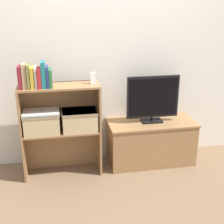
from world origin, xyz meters
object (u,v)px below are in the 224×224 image
(book_forest, at_px, (51,78))
(book_mustard, at_px, (32,77))
(book_tan, at_px, (24,76))
(storage_basket_right, at_px, (80,119))
(book_crimson, at_px, (39,78))
(storage_basket_left, at_px, (42,122))
(book_olive, at_px, (28,76))
(book_ivory, at_px, (36,77))
(book_maroon, at_px, (20,77))
(tv_stand, at_px, (151,141))
(tv, at_px, (153,98))
(baby_monitor, at_px, (93,78))
(book_teal, at_px, (43,74))
(laptop, at_px, (41,112))
(book_navy, at_px, (47,77))

(book_forest, bearing_deg, book_mustard, 180.00)
(book_tan, distance_m, storage_basket_right, 0.68)
(book_crimson, height_order, storage_basket_left, book_crimson)
(book_olive, bearing_deg, book_ivory, 0.00)
(book_maroon, xyz_separation_m, book_olive, (0.08, 0.00, 0.01))
(tv_stand, distance_m, storage_basket_left, 1.22)
(tv, distance_m, baby_monitor, 0.70)
(book_mustard, distance_m, storage_basket_right, 0.62)
(book_tan, xyz_separation_m, storage_basket_right, (0.49, 0.03, -0.47))
(book_mustard, bearing_deg, book_ivory, 0.00)
(baby_monitor, xyz_separation_m, storage_basket_right, (-0.15, -0.01, -0.41))
(storage_basket_right, bearing_deg, book_mustard, -176.56)
(book_teal, xyz_separation_m, storage_basket_right, (0.32, 0.03, -0.48))
(book_maroon, distance_m, storage_basket_right, 0.71)
(book_crimson, bearing_deg, book_maroon, 180.00)
(tv, height_order, book_maroon, book_maroon)
(book_ivory, relative_size, storage_basket_right, 0.56)
(tv, bearing_deg, book_teal, -174.45)
(book_olive, distance_m, book_ivory, 0.07)
(baby_monitor, xyz_separation_m, laptop, (-0.52, -0.02, -0.31))
(baby_monitor, bearing_deg, book_mustard, -175.94)
(book_crimson, bearing_deg, baby_monitor, 4.58)
(tv, bearing_deg, baby_monitor, -174.01)
(tv, distance_m, book_forest, 1.09)
(book_maroon, distance_m, storage_basket_left, 0.49)
(laptop, bearing_deg, book_forest, -12.51)
(book_maroon, relative_size, book_teal, 0.85)
(book_ivory, relative_size, baby_monitor, 1.39)
(book_olive, bearing_deg, storage_basket_left, 16.87)
(tv_stand, bearing_deg, storage_basket_left, -175.87)
(book_maroon, height_order, book_teal, book_teal)
(book_maroon, distance_m, book_tan, 0.04)
(tv_stand, relative_size, baby_monitor, 6.71)
(book_crimson, xyz_separation_m, book_forest, (0.10, 0.00, -0.01))
(book_maroon, bearing_deg, book_forest, 0.00)
(book_mustard, distance_m, book_ivory, 0.03)
(book_maroon, xyz_separation_m, book_navy, (0.25, 0.00, -0.01))
(baby_monitor, relative_size, laptop, 0.40)
(book_olive, bearing_deg, tv_stand, 5.02)
(book_olive, relative_size, storage_basket_right, 0.63)
(tv, height_order, book_forest, book_forest)
(tv, distance_m, book_crimson, 1.19)
(baby_monitor, height_order, storage_basket_right, baby_monitor)
(book_navy, distance_m, storage_basket_right, 0.54)
(book_maroon, height_order, laptop, book_maroon)
(book_maroon, relative_size, storage_basket_left, 0.60)
(book_olive, height_order, book_forest, book_olive)
(baby_monitor, bearing_deg, tv, 5.99)
(book_mustard, distance_m, book_teal, 0.11)
(storage_basket_right, bearing_deg, book_forest, -174.34)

